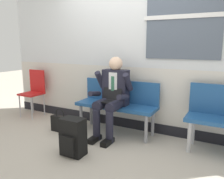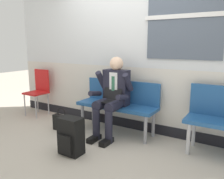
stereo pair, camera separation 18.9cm
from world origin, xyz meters
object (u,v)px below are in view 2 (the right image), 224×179
Objects in this scene: handbag at (62,122)px; folding_chair at (39,88)px; bench_with_person at (119,102)px; person_seated at (112,95)px; backpack at (71,136)px.

handbag is 1.20m from folding_chair.
bench_with_person is 3.36× the size of handbag.
person_seated reaches higher than backpack.
folding_chair is (-1.85, -0.01, 0.04)m from bench_with_person.
handbag is at bearing -23.49° from folding_chair.
backpack is 1.26× the size of handbag.
backpack is at bearing -30.13° from folding_chair.
person_seated reaches higher than folding_chair.
folding_chair is at bearing 156.51° from handbag.
person_seated is at bearing 81.39° from backpack.
backpack is 0.54× the size of folding_chair.
backpack is at bearing -98.61° from person_seated.
backpack is (-0.12, -1.01, -0.26)m from bench_with_person.
folding_chair is at bearing -179.58° from bench_with_person.
backpack is 0.89m from handbag.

